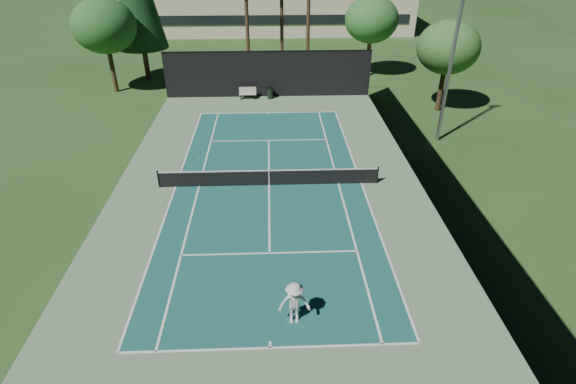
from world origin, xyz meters
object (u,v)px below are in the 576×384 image
Objects in this scene: tennis_net at (269,177)px; park_bench at (248,93)px; player at (295,303)px; tennis_ball_c at (275,155)px; tennis_ball_a at (164,325)px; tennis_ball_d at (199,159)px; trash_bin at (270,93)px; tennis_ball_b at (213,180)px.

tennis_net is 15.58m from park_bench.
player is 28.12× the size of tennis_ball_c.
tennis_ball_c is 11.66m from park_bench.
tennis_ball_a is 0.98× the size of tennis_ball_d.
tennis_ball_d is at bearing -111.74° from trash_bin.
tennis_ball_a is at bearing 179.93° from player.
trash_bin is at bearing 91.52° from player.
park_bench reaches higher than tennis_ball_c.
tennis_ball_d is (-4.59, 3.56, -0.52)m from tennis_net.
player is 1.26× the size of park_bench.
tennis_ball_a is 1.14× the size of tennis_ball_b.
tennis_ball_b is at bearing -95.83° from park_bench.
tennis_ball_b is at bearing 110.57° from player.
trash_bin is (1.99, 0.00, -0.07)m from park_bench.
trash_bin reaches higher than tennis_ball_c.
trash_bin is (-0.23, 11.43, 0.44)m from tennis_ball_c.
tennis_ball_c is 5.00m from tennis_ball_d.
tennis_ball_d is 0.08× the size of trash_bin.
player is 24.74× the size of tennis_ball_a.
trash_bin is at bearing 0.04° from park_bench.
tennis_ball_a is at bearing -99.21° from trash_bin.
player is 24.37× the size of tennis_ball_d.
trash_bin is at bearing 91.14° from tennis_ball_c.
park_bench is (-2.22, 11.43, 0.51)m from tennis_ball_c.
player is 15.25m from tennis_ball_d.
tennis_ball_b is at bearing -137.89° from tennis_ball_c.
player reaches higher than park_bench.
tennis_ball_b is 15.22m from trash_bin.
tennis_ball_c is 11.45m from trash_bin.
trash_bin is (0.16, 15.47, -0.08)m from tennis_net.
tennis_net reaches higher than tennis_ball_c.
tennis_ball_b is 5.02m from tennis_ball_c.
trash_bin reaches higher than tennis_ball_d.
player reaches higher than tennis_ball_b.
park_bench is (2.24, 26.11, 0.51)m from tennis_ball_a.
tennis_net is at bearing -37.78° from tennis_ball_d.
player is 2.01× the size of trash_bin.
tennis_ball_a is at bearing -93.71° from tennis_ball_b.
tennis_ball_b is 0.07× the size of trash_bin.
tennis_ball_c is at bearing 42.11° from tennis_ball_b.
tennis_ball_a is at bearing -87.90° from tennis_ball_d.
trash_bin is (4.75, 11.91, 0.44)m from tennis_ball_d.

